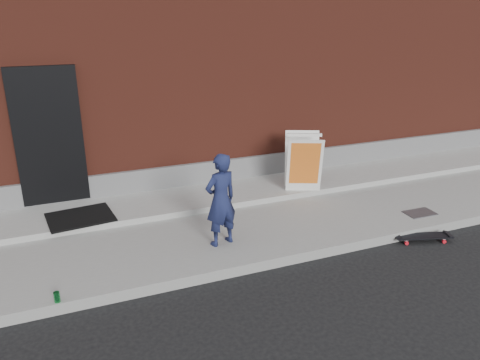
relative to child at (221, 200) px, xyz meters
name	(u,v)px	position (x,y,z in m)	size (l,w,h in m)	color
ground	(271,269)	(0.47, -0.70, -0.83)	(80.00, 80.00, 0.00)	black
sidewalk	(232,221)	(0.47, 0.80, -0.75)	(20.00, 3.00, 0.15)	gray
apron	(214,195)	(0.47, 1.70, -0.63)	(20.00, 1.20, 0.10)	gray
building	(152,46)	(0.47, 6.30, 1.67)	(20.00, 8.10, 5.00)	#5B2419
child	(221,200)	(0.00, 0.00, 0.00)	(0.49, 0.32, 1.35)	#181F45
skateboard	(423,236)	(2.97, -0.82, -0.75)	(0.88, 0.46, 0.10)	red
pizza_sign	(303,162)	(2.04, 1.28, -0.06)	(0.86, 0.92, 1.03)	white
soda_can	(57,297)	(-2.25, -0.65, -0.61)	(0.07, 0.07, 0.13)	#1C8D3B
doormat	(80,217)	(-1.83, 1.45, -0.56)	(0.98, 0.79, 0.03)	black
utility_plate	(420,213)	(3.42, -0.24, -0.67)	(0.50, 0.32, 0.01)	#555459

